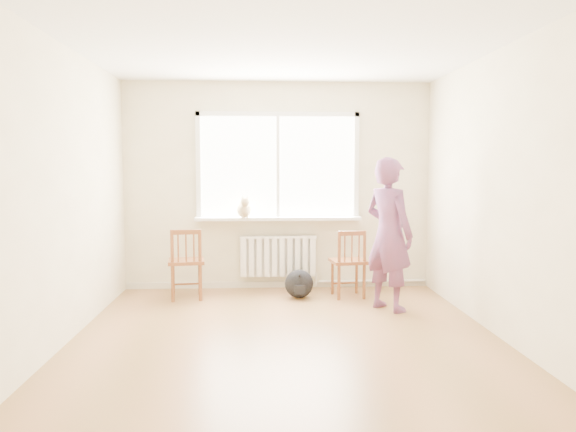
{
  "coord_description": "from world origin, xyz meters",
  "views": [
    {
      "loc": [
        -0.25,
        -5.12,
        1.6
      ],
      "look_at": [
        0.08,
        1.2,
        1.04
      ],
      "focal_mm": 35.0,
      "sensor_mm": 36.0,
      "label": 1
    }
  ],
  "objects": [
    {
      "name": "person",
      "position": [
        1.19,
        1.01,
        0.85
      ],
      "size": [
        0.7,
        0.74,
        1.7
      ],
      "primitive_type": "imported",
      "rotation": [
        0.0,
        0.0,
        2.2
      ],
      "color": "#B83D47",
      "rests_on": "floor"
    },
    {
      "name": "window",
      "position": [
        0.0,
        2.22,
        1.66
      ],
      "size": [
        2.12,
        0.05,
        1.42
      ],
      "color": "white",
      "rests_on": "back_wall"
    },
    {
      "name": "radiator",
      "position": [
        0.0,
        2.16,
        0.44
      ],
      "size": [
        1.0,
        0.12,
        0.55
      ],
      "color": "white",
      "rests_on": "back_wall"
    },
    {
      "name": "chair_right",
      "position": [
        0.85,
        1.61,
        0.42
      ],
      "size": [
        0.46,
        0.44,
        0.84
      ],
      "rotation": [
        0.0,
        0.0,
        3.26
      ],
      "color": "brown",
      "rests_on": "floor"
    },
    {
      "name": "baseboard",
      "position": [
        0.0,
        2.23,
        0.04
      ],
      "size": [
        4.0,
        0.03,
        0.08
      ],
      "primitive_type": "cube",
      "color": "beige",
      "rests_on": "ground"
    },
    {
      "name": "windowsill",
      "position": [
        0.0,
        2.14,
        0.93
      ],
      "size": [
        2.15,
        0.22,
        0.04
      ],
      "primitive_type": "cube",
      "color": "white",
      "rests_on": "back_wall"
    },
    {
      "name": "cat",
      "position": [
        -0.44,
        2.05,
        1.07
      ],
      "size": [
        0.22,
        0.43,
        0.29
      ],
      "rotation": [
        0.0,
        0.0,
        0.12
      ],
      "color": "beige",
      "rests_on": "windowsill"
    },
    {
      "name": "backpack",
      "position": [
        0.24,
        1.62,
        0.17
      ],
      "size": [
        0.42,
        0.37,
        0.35
      ],
      "primitive_type": "ellipsoid",
      "rotation": [
        0.0,
        0.0,
        -0.37
      ],
      "color": "black",
      "rests_on": "floor"
    },
    {
      "name": "heating_pipe",
      "position": [
        1.25,
        2.19,
        0.08
      ],
      "size": [
        1.4,
        0.04,
        0.04
      ],
      "primitive_type": "cylinder",
      "rotation": [
        0.0,
        1.57,
        0.0
      ],
      "color": "silver",
      "rests_on": "back_wall"
    },
    {
      "name": "back_wall",
      "position": [
        0.0,
        2.25,
        1.35
      ],
      "size": [
        4.0,
        0.01,
        2.7
      ],
      "primitive_type": "cube",
      "color": "beige",
      "rests_on": "ground"
    },
    {
      "name": "chair_left",
      "position": [
        -1.13,
        1.62,
        0.43
      ],
      "size": [
        0.47,
        0.46,
        0.86
      ],
      "rotation": [
        0.0,
        0.0,
        3.27
      ],
      "color": "brown",
      "rests_on": "floor"
    },
    {
      "name": "ceiling",
      "position": [
        0.0,
        0.0,
        2.7
      ],
      "size": [
        4.5,
        4.5,
        0.0
      ],
      "primitive_type": "plane",
      "rotation": [
        3.14,
        0.0,
        0.0
      ],
      "color": "white",
      "rests_on": "back_wall"
    },
    {
      "name": "floor",
      "position": [
        0.0,
        0.0,
        0.0
      ],
      "size": [
        4.5,
        4.5,
        0.0
      ],
      "primitive_type": "plane",
      "color": "#99683E",
      "rests_on": "ground"
    }
  ]
}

